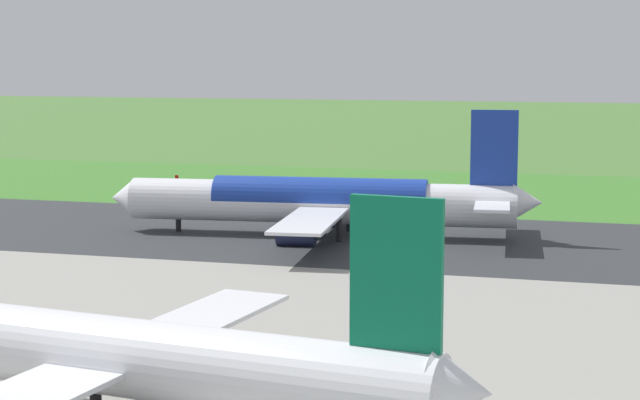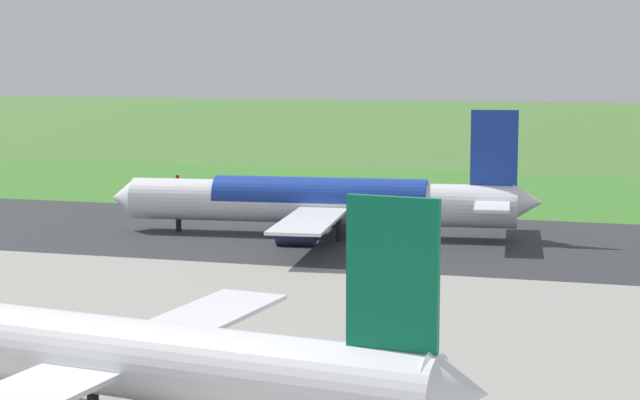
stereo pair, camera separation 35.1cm
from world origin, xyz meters
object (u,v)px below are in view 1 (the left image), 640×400
(no_stopping_sign, at_px, (177,183))
(airliner_parked_mid, at_px, (98,352))
(traffic_cone_orange, at_px, (160,188))
(airliner_main, at_px, (323,201))

(no_stopping_sign, bearing_deg, airliner_parked_mid, 110.77)
(airliner_parked_mid, relative_size, traffic_cone_orange, 91.88)
(airliner_parked_mid, xyz_separation_m, traffic_cone_orange, (43.48, -105.94, -3.76))
(airliner_main, height_order, airliner_parked_mid, airliner_main)
(airliner_parked_mid, distance_m, traffic_cone_orange, 114.58)
(airliner_main, height_order, traffic_cone_orange, airliner_main)
(traffic_cone_orange, bearing_deg, airliner_parked_mid, 112.32)
(no_stopping_sign, relative_size, traffic_cone_orange, 5.40)
(airliner_parked_mid, height_order, no_stopping_sign, airliner_parked_mid)
(airliner_parked_mid, bearing_deg, no_stopping_sign, -69.23)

